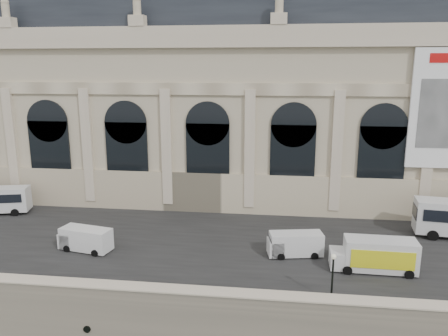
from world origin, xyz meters
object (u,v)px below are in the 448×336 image
object	(u,v)px
van_c	(293,244)
box_truck	(375,255)
lamp_right	(332,278)
van_b	(83,239)

from	to	relation	value
van_c	box_truck	xyz separation A→B (m)	(7.03, -2.28, 0.31)
box_truck	lamp_right	bearing A→B (deg)	-126.53
van_b	box_truck	xyz separation A→B (m)	(27.17, -1.04, 0.31)
van_b	box_truck	size ratio (longest dim) A/B	0.74
van_c	lamp_right	distance (m)	8.59
box_truck	lamp_right	xyz separation A→B (m)	(-4.32, -5.83, 0.47)
van_b	lamp_right	distance (m)	23.88
van_c	lamp_right	size ratio (longest dim) A/B	1.37
van_b	van_c	world-z (taller)	van_b
van_b	box_truck	world-z (taller)	box_truck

